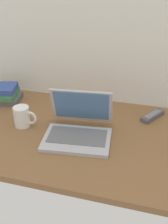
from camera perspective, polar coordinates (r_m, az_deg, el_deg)
The scene contains 5 objects.
desk at distance 1.37m, azimuth 0.59°, elevation -5.01°, with size 1.60×0.76×0.03m.
laptop at distance 1.33m, azimuth -1.12°, elevation -3.17°, with size 0.34×0.32×0.21m.
coffee_mug at distance 1.44m, azimuth -12.42°, elevation -0.88°, with size 0.12×0.08×0.10m.
remote_control_far at distance 1.53m, azimuth 13.79°, elevation -0.75°, with size 0.12×0.16×0.02m.
book_stack at distance 1.72m, azimuth -16.40°, elevation 3.59°, with size 0.23×0.19×0.10m.
Camera 1 is at (0.29, -1.10, 0.79)m, focal length 44.93 mm.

